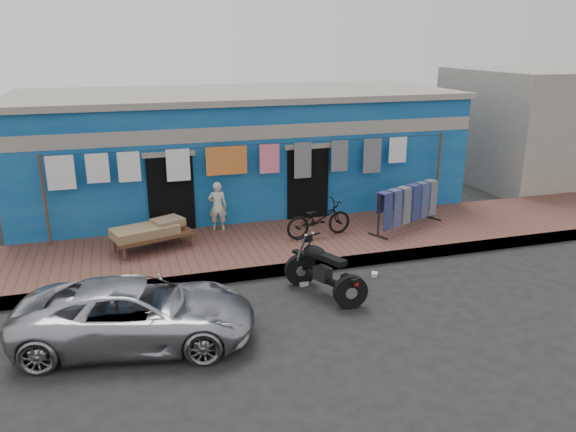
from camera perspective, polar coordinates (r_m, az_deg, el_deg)
The scene contains 15 objects.
ground at distance 10.60m, azimuth 3.23°, elevation -9.06°, with size 80.00×80.00×0.00m, color black.
sidewalk at distance 13.17m, azimuth -1.28°, elevation -3.01°, with size 28.00×3.00×0.25m, color brown.
curb at distance 11.88m, azimuth 0.64°, elevation -5.35°, with size 28.00×0.10×0.25m, color gray.
building at distance 16.50m, azimuth -5.15°, elevation 6.75°, with size 12.20×5.20×3.36m.
neighbor_right at distance 21.59m, azimuth 25.03°, elevation 8.31°, with size 6.00×5.00×3.80m, color #9E9384.
clothesline at distance 13.76m, azimuth -4.42°, elevation 5.24°, with size 10.06×0.06×2.10m.
car at distance 9.47m, azimuth -15.10°, elevation -9.42°, with size 1.75×3.86×1.09m, color #B3B3B8.
seated_person at distance 13.78m, azimuth -7.17°, elevation 1.01°, with size 0.44×0.29×1.22m, color beige.
bicycle at distance 13.28m, azimuth 3.14°, elevation 0.12°, with size 0.58×1.64×1.06m, color black.
motorcycle at distance 10.76m, azimuth 3.74°, elevation -5.40°, with size 1.24×1.82×1.11m, color black, non-canonical shape.
charpoy at distance 12.88m, azimuth -13.51°, elevation -1.99°, with size 1.95×1.34×0.60m, color brown, non-canonical shape.
jeans_rack at distance 14.19m, azimuth 12.03°, elevation 0.98°, with size 2.27×1.35×1.10m, color black, non-canonical shape.
litter_a at distance 11.40m, azimuth 1.57°, elevation -6.85°, with size 0.18×0.14×0.08m, color silver.
litter_b at distance 11.94m, azimuth 8.78°, elevation -5.89°, with size 0.16×0.12×0.08m, color silver.
litter_c at distance 11.77m, azimuth 3.85°, elevation -6.05°, with size 0.21×0.17×0.08m, color silver.
Camera 1 is at (-3.35, -8.88, 4.73)m, focal length 35.00 mm.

